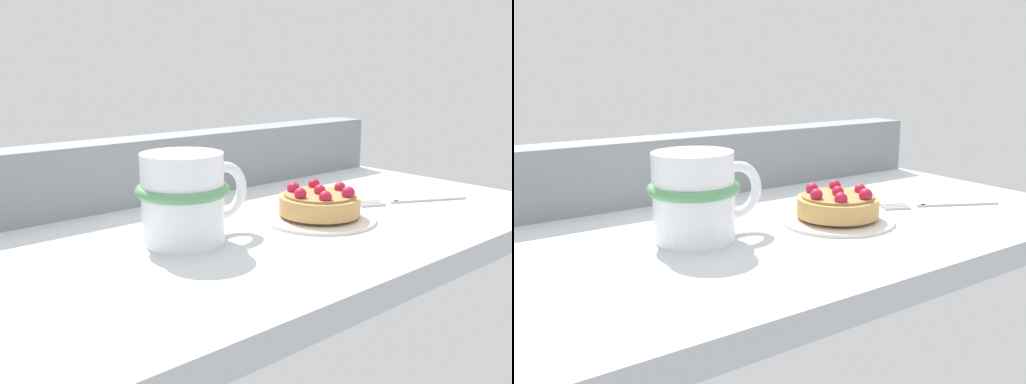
# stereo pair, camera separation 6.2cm
# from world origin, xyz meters

# --- Properties ---
(ground_plane) EXTENTS (0.76, 0.42, 0.03)m
(ground_plane) POSITION_xyz_m (0.00, 0.00, -0.01)
(ground_plane) COLOR silver
(window_rail_back) EXTENTS (0.75, 0.06, 0.08)m
(window_rail_back) POSITION_xyz_m (0.00, 0.18, 0.04)
(window_rail_back) COLOR gray
(window_rail_back) RESTS_ON ground_plane
(dessert_plate) EXTENTS (0.13, 0.13, 0.01)m
(dessert_plate) POSITION_xyz_m (0.06, -0.04, 0.00)
(dessert_plate) COLOR silver
(dessert_plate) RESTS_ON ground_plane
(raspberry_tart) EXTENTS (0.10, 0.10, 0.04)m
(raspberry_tart) POSITION_xyz_m (0.06, -0.04, 0.02)
(raspberry_tart) COLOR tan
(raspberry_tart) RESTS_ON dessert_plate
(coffee_mug) EXTENTS (0.13, 0.10, 0.09)m
(coffee_mug) POSITION_xyz_m (-0.11, -0.01, 0.05)
(coffee_mug) COLOR white
(coffee_mug) RESTS_ON ground_plane
(dessert_fork) EXTENTS (0.15, 0.09, 0.01)m
(dessert_fork) POSITION_xyz_m (0.22, -0.06, 0.00)
(dessert_fork) COLOR #B7B7BC
(dessert_fork) RESTS_ON ground_plane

